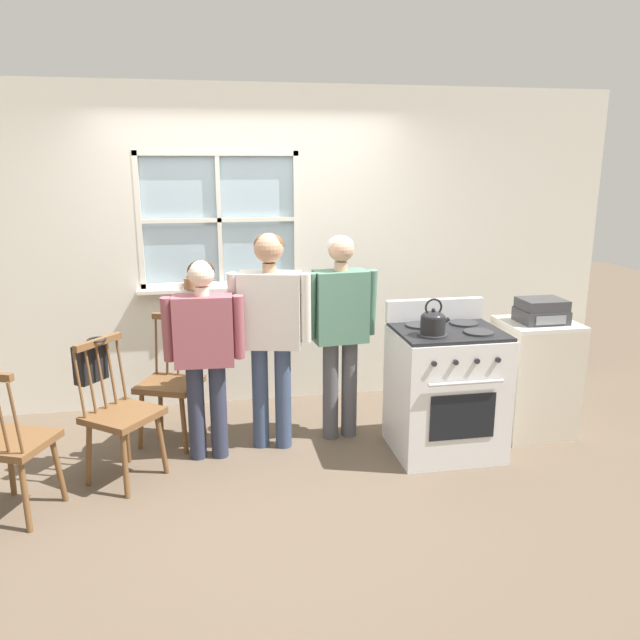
% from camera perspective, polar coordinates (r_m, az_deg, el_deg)
% --- Properties ---
extents(ground_plane, '(16.00, 16.00, 0.00)m').
position_cam_1_polar(ground_plane, '(4.45, -4.35, -13.60)').
color(ground_plane, brown).
extents(wall_back, '(6.40, 0.16, 2.70)m').
position_cam_1_polar(wall_back, '(5.39, -6.06, 6.22)').
color(wall_back, silver).
rests_on(wall_back, ground_plane).
extents(chair_by_window, '(0.57, 0.58, 0.96)m').
position_cam_1_polar(chair_by_window, '(4.36, -17.76, -8.31)').
color(chair_by_window, brown).
rests_on(chair_by_window, ground_plane).
extents(chair_near_wall, '(0.54, 0.53, 0.96)m').
position_cam_1_polar(chair_near_wall, '(4.18, -26.46, -10.20)').
color(chair_near_wall, brown).
rests_on(chair_near_wall, ground_plane).
extents(chair_center_cluster, '(0.54, 0.53, 0.96)m').
position_cam_1_polar(chair_center_cluster, '(4.85, -13.45, -5.71)').
color(chair_center_cluster, brown).
rests_on(chair_center_cluster, ground_plane).
extents(person_elderly_left, '(0.56, 0.23, 1.44)m').
position_cam_1_polar(person_elderly_left, '(4.40, -10.54, -2.12)').
color(person_elderly_left, '#2D3347').
rests_on(person_elderly_left, ground_plane).
extents(person_teen_center, '(0.60, 0.30, 1.60)m').
position_cam_1_polar(person_teen_center, '(4.48, -4.58, 0.03)').
color(person_teen_center, '#384766').
rests_on(person_teen_center, ground_plane).
extents(person_adult_right, '(0.55, 0.25, 1.56)m').
position_cam_1_polar(person_adult_right, '(4.64, 1.89, 0.05)').
color(person_adult_right, '#4C4C51').
rests_on(person_adult_right, ground_plane).
extents(stove, '(0.75, 0.68, 1.08)m').
position_cam_1_polar(stove, '(4.64, 11.38, -6.25)').
color(stove, silver).
rests_on(stove, ground_plane).
extents(kettle, '(0.21, 0.17, 0.25)m').
position_cam_1_polar(kettle, '(4.30, 10.30, -0.14)').
color(kettle, black).
rests_on(kettle, stove).
extents(potted_plant, '(0.13, 0.13, 0.23)m').
position_cam_1_polar(potted_plant, '(5.32, -11.67, 3.55)').
color(potted_plant, '#935B3D').
rests_on(potted_plant, wall_back).
extents(handbag, '(0.25, 0.25, 0.31)m').
position_cam_1_polar(handbag, '(4.41, -20.25, -3.61)').
color(handbag, black).
rests_on(handbag, chair_by_window).
extents(side_counter, '(0.55, 0.50, 0.90)m').
position_cam_1_polar(side_counter, '(5.14, 18.99, -4.99)').
color(side_counter, beige).
rests_on(side_counter, ground_plane).
extents(stereo, '(0.34, 0.29, 0.18)m').
position_cam_1_polar(stereo, '(4.98, 19.60, 0.79)').
color(stereo, '#38383A').
rests_on(stereo, side_counter).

